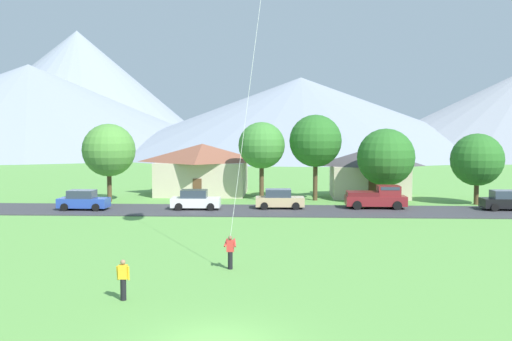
{
  "coord_description": "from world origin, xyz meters",
  "views": [
    {
      "loc": [
        2.25,
        -18.9,
        6.94
      ],
      "look_at": [
        0.65,
        12.67,
        4.76
      ],
      "focal_mm": 41.9,
      "sensor_mm": 36.0,
      "label": 1
    }
  ],
  "objects_px": {
    "house_leftmost": "(202,168)",
    "pickup_truck_maroon_west_side": "(377,197)",
    "tree_left_of_center": "(477,160)",
    "tree_center": "(262,146)",
    "tree_right_of_center": "(386,157)",
    "tree_near_right": "(316,141)",
    "parked_car_white_mid_east": "(195,200)",
    "tree_near_left": "(109,150)",
    "watcher_person": "(123,279)",
    "house_left_center": "(369,172)",
    "parked_car_black_west_end": "(506,201)",
    "parked_car_tan_mid_west": "(279,199)",
    "parked_car_blue_east_end": "(83,200)"
  },
  "relations": [
    {
      "from": "parked_car_blue_east_end",
      "to": "tree_center",
      "type": "bearing_deg",
      "value": 28.95
    },
    {
      "from": "tree_near_left",
      "to": "tree_near_right",
      "type": "height_order",
      "value": "tree_near_right"
    },
    {
      "from": "parked_car_black_west_end",
      "to": "tree_left_of_center",
      "type": "bearing_deg",
      "value": 105.78
    },
    {
      "from": "parked_car_tan_mid_west",
      "to": "house_left_center",
      "type": "bearing_deg",
      "value": 47.62
    },
    {
      "from": "tree_left_of_center",
      "to": "tree_right_of_center",
      "type": "height_order",
      "value": "tree_right_of_center"
    },
    {
      "from": "tree_right_of_center",
      "to": "house_left_center",
      "type": "bearing_deg",
      "value": 98.98
    },
    {
      "from": "tree_center",
      "to": "tree_near_right",
      "type": "bearing_deg",
      "value": 1.69
    },
    {
      "from": "house_left_center",
      "to": "tree_center",
      "type": "xyz_separation_m",
      "value": [
        -10.9,
        -3.34,
        2.78
      ]
    },
    {
      "from": "tree_near_right",
      "to": "house_left_center",
      "type": "bearing_deg",
      "value": 29.4
    },
    {
      "from": "tree_near_right",
      "to": "parked_car_white_mid_east",
      "type": "xyz_separation_m",
      "value": [
        -10.64,
        -7.69,
        -4.94
      ]
    },
    {
      "from": "tree_left_of_center",
      "to": "parked_car_tan_mid_west",
      "type": "xyz_separation_m",
      "value": [
        -18.15,
        -4.18,
        -3.29
      ]
    },
    {
      "from": "parked_car_black_west_end",
      "to": "parked_car_white_mid_east",
      "type": "xyz_separation_m",
      "value": [
        -26.56,
        -0.86,
        0.0
      ]
    },
    {
      "from": "house_leftmost",
      "to": "parked_car_white_mid_east",
      "type": "xyz_separation_m",
      "value": [
        1.15,
        -12.49,
        -1.94
      ]
    },
    {
      "from": "tree_center",
      "to": "parked_car_tan_mid_west",
      "type": "distance_m",
      "value": 8.2
    },
    {
      "from": "tree_left_of_center",
      "to": "tree_center",
      "type": "relative_size",
      "value": 0.86
    },
    {
      "from": "tree_center",
      "to": "parked_car_tan_mid_west",
      "type": "height_order",
      "value": "tree_center"
    },
    {
      "from": "parked_car_blue_east_end",
      "to": "pickup_truck_maroon_west_side",
      "type": "height_order",
      "value": "pickup_truck_maroon_west_side"
    },
    {
      "from": "tree_near_right",
      "to": "parked_car_white_mid_east",
      "type": "distance_m",
      "value": 14.03
    },
    {
      "from": "house_left_center",
      "to": "parked_car_blue_east_end",
      "type": "xyz_separation_m",
      "value": [
        -25.85,
        -11.61,
        -1.72
      ]
    },
    {
      "from": "house_left_center",
      "to": "pickup_truck_maroon_west_side",
      "type": "distance_m",
      "value": 9.59
    },
    {
      "from": "tree_center",
      "to": "parked_car_white_mid_east",
      "type": "height_order",
      "value": "tree_center"
    },
    {
      "from": "house_left_center",
      "to": "watcher_person",
      "type": "xyz_separation_m",
      "value": [
        -15.09,
        -38.03,
        -1.71
      ]
    },
    {
      "from": "pickup_truck_maroon_west_side",
      "to": "watcher_person",
      "type": "height_order",
      "value": "pickup_truck_maroon_west_side"
    },
    {
      "from": "tree_near_right",
      "to": "parked_car_tan_mid_west",
      "type": "bearing_deg",
      "value": -116.88
    },
    {
      "from": "tree_center",
      "to": "parked_car_white_mid_east",
      "type": "bearing_deg",
      "value": -125.58
    },
    {
      "from": "parked_car_tan_mid_west",
      "to": "parked_car_white_mid_east",
      "type": "xyz_separation_m",
      "value": [
        -7.22,
        -0.92,
        0.0
      ]
    },
    {
      "from": "tree_right_of_center",
      "to": "parked_car_tan_mid_west",
      "type": "bearing_deg",
      "value": -154.56
    },
    {
      "from": "tree_near_left",
      "to": "tree_center",
      "type": "distance_m",
      "value": 14.69
    },
    {
      "from": "house_leftmost",
      "to": "parked_car_white_mid_east",
      "type": "relative_size",
      "value": 2.33
    },
    {
      "from": "house_leftmost",
      "to": "pickup_truck_maroon_west_side",
      "type": "distance_m",
      "value": 20.27
    },
    {
      "from": "house_leftmost",
      "to": "tree_left_of_center",
      "type": "height_order",
      "value": "tree_left_of_center"
    },
    {
      "from": "tree_near_left",
      "to": "parked_car_blue_east_end",
      "type": "distance_m",
      "value": 7.48
    },
    {
      "from": "house_left_center",
      "to": "pickup_truck_maroon_west_side",
      "type": "bearing_deg",
      "value": -93.37
    },
    {
      "from": "parked_car_tan_mid_west",
      "to": "watcher_person",
      "type": "distance_m",
      "value": 28.72
    },
    {
      "from": "tree_right_of_center",
      "to": "tree_near_right",
      "type": "bearing_deg",
      "value": 162.41
    },
    {
      "from": "house_leftmost",
      "to": "parked_car_tan_mid_west",
      "type": "xyz_separation_m",
      "value": [
        8.37,
        -11.57,
        -1.94
      ]
    },
    {
      "from": "tree_center",
      "to": "parked_car_blue_east_end",
      "type": "distance_m",
      "value": 17.67
    },
    {
      "from": "tree_right_of_center",
      "to": "parked_car_white_mid_east",
      "type": "relative_size",
      "value": 1.66
    },
    {
      "from": "tree_near_left",
      "to": "tree_center",
      "type": "bearing_deg",
      "value": 7.95
    },
    {
      "from": "house_leftmost",
      "to": "tree_left_of_center",
      "type": "xyz_separation_m",
      "value": [
        26.52,
        -7.39,
        1.35
      ]
    },
    {
      "from": "house_leftmost",
      "to": "pickup_truck_maroon_west_side",
      "type": "bearing_deg",
      "value": -33.25
    },
    {
      "from": "tree_near_right",
      "to": "parked_car_white_mid_east",
      "type": "bearing_deg",
      "value": -144.16
    },
    {
      "from": "house_left_center",
      "to": "parked_car_black_west_end",
      "type": "relative_size",
      "value": 1.93
    },
    {
      "from": "watcher_person",
      "to": "house_left_center",
      "type": "bearing_deg",
      "value": 68.35
    },
    {
      "from": "house_left_center",
      "to": "watcher_person",
      "type": "bearing_deg",
      "value": -111.65
    },
    {
      "from": "tree_right_of_center",
      "to": "tree_near_left",
      "type": "bearing_deg",
      "value": -179.71
    },
    {
      "from": "tree_center",
      "to": "house_left_center",
      "type": "bearing_deg",
      "value": 17.02
    },
    {
      "from": "parked_car_tan_mid_west",
      "to": "tree_near_right",
      "type": "bearing_deg",
      "value": 63.12
    },
    {
      "from": "house_leftmost",
      "to": "parked_car_blue_east_end",
      "type": "relative_size",
      "value": 2.35
    },
    {
      "from": "house_leftmost",
      "to": "parked_car_black_west_end",
      "type": "xyz_separation_m",
      "value": [
        27.72,
        -11.63,
        -1.94
      ]
    }
  ]
}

